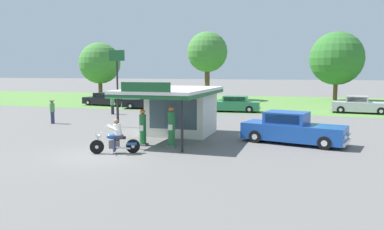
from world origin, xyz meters
The scene contains 17 objects.
ground_plane centered at (0.00, 0.00, 0.00)m, with size 300.00×300.00×0.00m, color slate.
grass_verge_strip centered at (0.00, 30.00, 0.00)m, with size 120.00×24.00×0.01m, color #56843D.
service_station_kiosk centered at (1.54, 5.80, 1.65)m, with size 4.19×7.20×3.24m.
gas_pump_nearside centered at (0.77, 2.31, 0.84)m, with size 0.44×0.44×1.85m.
gas_pump_offside centered at (2.31, 2.31, 0.93)m, with size 0.44×0.44×2.03m.
motorcycle_with_rider centered at (0.36, 0.25, 0.65)m, with size 2.13×1.04×1.58m.
featured_classic_sedan centered at (7.96, 5.09, 0.74)m, with size 5.60×2.99×1.64m.
parked_car_back_row_far_left centered at (-12.23, 21.40, 0.63)m, with size 5.56×2.51×1.38m.
parked_car_back_row_centre_left centered at (13.20, 21.41, 0.69)m, with size 5.07×2.37×1.53m.
parked_car_back_row_left centered at (-6.23, 19.76, 0.69)m, with size 5.77×2.80×1.53m.
parked_car_back_row_centre centered at (1.98, 19.26, 0.68)m, with size 5.66×2.17×1.46m.
bystander_leaning_by_kiosk centered at (-8.72, 7.73, 0.90)m, with size 0.37×0.37×1.68m.
bystander_admiring_sedan centered at (-7.45, 14.16, 0.84)m, with size 0.35×0.35×1.58m.
tree_oak_centre centered at (12.05, 35.54, 5.28)m, with size 6.61×6.61×8.60m.
tree_oak_left centered at (-3.94, 32.54, 6.03)m, with size 5.18×5.18×8.76m.
tree_oak_distant_spare centered at (-20.18, 33.79, 4.85)m, with size 5.92×5.92×7.82m.
roadside_pole_sign centered at (-3.44, 7.62, 3.46)m, with size 1.10×0.12×5.11m.
Camera 1 is at (8.63, -14.96, 3.77)m, focal length 35.30 mm.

